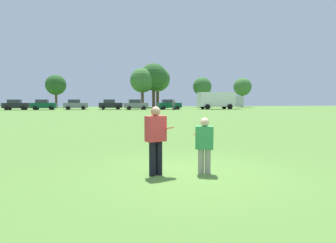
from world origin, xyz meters
TOP-DOWN VIEW (x-y plane):
  - ground_plane at (0.00, 0.00)m, footprint 140.97×140.97m
  - player_thrower at (-0.89, -0.10)m, footprint 0.54×0.42m
  - player_defender at (0.34, -0.13)m, footprint 0.50×0.39m
  - frisbee at (-0.56, -0.08)m, footprint 0.28×0.27m
  - traffic_cone at (2.32, 7.93)m, footprint 0.32×0.32m
  - parked_car_near_left at (-19.31, 48.58)m, footprint 4.30×2.40m
  - parked_car_mid_left at (-14.73, 48.55)m, footprint 4.30×2.40m
  - parked_car_center at (-9.28, 48.52)m, footprint 4.30×2.40m
  - parked_car_mid_right at (-3.17, 48.26)m, footprint 4.30×2.40m
  - parked_car_near_right at (1.34, 46.64)m, footprint 4.30×2.40m
  - parked_car_far_right at (7.41, 46.57)m, footprint 4.30×2.40m
  - box_truck at (17.21, 47.44)m, footprint 8.62×3.33m
  - bystander_sideline_watcher at (7.58, 43.14)m, footprint 0.48×0.28m
  - tree_west_oak at (-15.25, 62.45)m, footprint 4.47×4.47m
  - tree_west_maple at (3.46, 57.84)m, footprint 5.27×5.27m
  - tree_center_elm at (6.03, 58.90)m, footprint 6.00×6.00m
  - tree_east_birch at (7.47, 63.14)m, footprint 5.86×5.86m
  - tree_east_oak at (17.30, 59.53)m, footprint 4.24×4.24m
  - tree_far_east_pine at (27.83, 61.39)m, footprint 4.31×4.31m

SIDE VIEW (x-z plane):
  - ground_plane at x=0.00m, z-range 0.00..0.00m
  - traffic_cone at x=2.32m, z-range -0.01..0.47m
  - player_defender at x=0.34m, z-range 0.08..1.49m
  - parked_car_near_left at x=-19.31m, z-range 0.01..1.83m
  - parked_car_mid_left at x=-14.73m, z-range 0.01..1.83m
  - parked_car_center at x=-9.28m, z-range 0.01..1.83m
  - parked_car_mid_right at x=-3.17m, z-range 0.01..1.83m
  - parked_car_near_right at x=1.34m, z-range 0.01..1.83m
  - parked_car_far_right at x=7.41m, z-range 0.01..1.83m
  - player_thrower at x=-0.89m, z-range 0.11..1.80m
  - bystander_sideline_watcher at x=7.58m, z-range 0.11..1.85m
  - frisbee at x=-0.56m, z-range 1.11..1.21m
  - box_truck at x=17.21m, z-range 0.16..3.34m
  - tree_east_oak at x=17.30m, z-range 1.29..8.18m
  - tree_far_east_pine at x=27.83m, z-range 1.31..8.31m
  - tree_west_oak at x=-15.25m, z-range 1.36..8.63m
  - tree_west_maple at x=3.46m, z-range 1.61..10.17m
  - tree_east_birch at x=7.47m, z-range 1.79..11.31m
  - tree_center_elm at x=6.03m, z-range 1.83..11.57m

